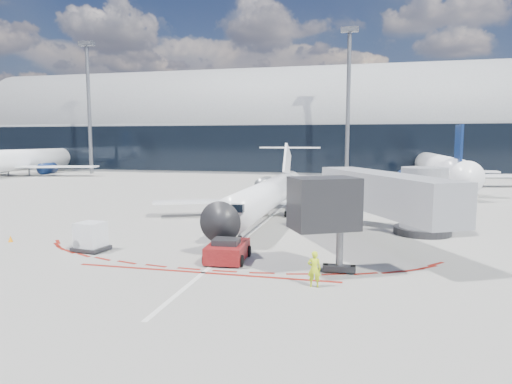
% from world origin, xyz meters
% --- Properties ---
extents(ground, '(260.00, 260.00, 0.00)m').
position_xyz_m(ground, '(0.00, 0.00, 0.00)').
color(ground, gray).
rests_on(ground, ground).
extents(apron_centerline, '(0.25, 40.00, 0.01)m').
position_xyz_m(apron_centerline, '(0.00, 2.00, 0.01)').
color(apron_centerline, silver).
rests_on(apron_centerline, ground).
extents(apron_stop_bar, '(14.00, 0.25, 0.01)m').
position_xyz_m(apron_stop_bar, '(0.00, -11.50, 0.01)').
color(apron_stop_bar, maroon).
rests_on(apron_stop_bar, ground).
extents(terminal_building, '(150.00, 24.15, 24.00)m').
position_xyz_m(terminal_building, '(0.00, 64.97, 8.52)').
color(terminal_building, '#95989B').
rests_on(terminal_building, ground).
extents(jet_bridge, '(10.03, 15.20, 4.90)m').
position_xyz_m(jet_bridge, '(9.79, -3.01, 3.01)').
color(jet_bridge, gray).
rests_on(jet_bridge, ground).
extents(light_mast_west, '(0.70, 0.70, 25.00)m').
position_xyz_m(light_mast_west, '(-45.00, 48.00, 12.50)').
color(light_mast_west, slate).
rests_on(light_mast_west, ground).
extents(light_mast_centre, '(0.70, 0.70, 25.00)m').
position_xyz_m(light_mast_centre, '(5.00, 48.00, 12.50)').
color(light_mast_centre, slate).
rests_on(light_mast_centre, ground).
extents(regional_jet, '(20.78, 25.62, 6.42)m').
position_xyz_m(regional_jet, '(0.03, 4.76, 2.14)').
color(regional_jet, white).
rests_on(regional_jet, ground).
extents(pushback_tug, '(2.36, 5.17, 1.33)m').
position_xyz_m(pushback_tug, '(0.53, -8.97, 0.59)').
color(pushback_tug, '#5F0D0F').
rests_on(pushback_tug, ground).
extents(ramp_worker, '(0.65, 0.47, 1.69)m').
position_xyz_m(ramp_worker, '(5.74, -12.42, 0.85)').
color(ramp_worker, '#CBE918').
rests_on(ramp_worker, ground).
extents(uld_container, '(2.10, 1.86, 1.77)m').
position_xyz_m(uld_container, '(-8.24, -8.70, 0.87)').
color(uld_container, black).
rests_on(uld_container, ground).
extents(safety_cone_left, '(0.31, 0.31, 0.43)m').
position_xyz_m(safety_cone_left, '(-14.87, -7.75, 0.22)').
color(safety_cone_left, orange).
rests_on(safety_cone_left, ground).
extents(safety_cone_right, '(0.39, 0.39, 0.55)m').
position_xyz_m(safety_cone_right, '(-0.16, -10.04, 0.27)').
color(safety_cone_right, orange).
rests_on(safety_cone_right, ground).
extents(bg_airliner_0, '(35.56, 37.65, 11.50)m').
position_xyz_m(bg_airliner_0, '(-55.16, 40.99, 5.75)').
color(bg_airliner_0, white).
rests_on(bg_airliner_0, ground).
extents(bg_airliner_1, '(32.77, 34.69, 10.60)m').
position_xyz_m(bg_airliner_1, '(18.58, 38.45, 5.30)').
color(bg_airliner_1, white).
rests_on(bg_airliner_1, ground).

